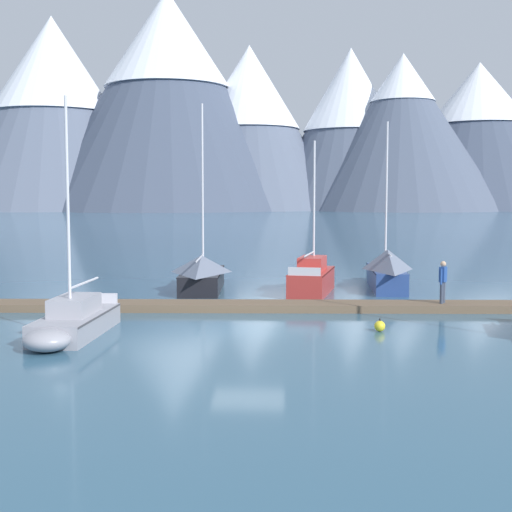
{
  "coord_description": "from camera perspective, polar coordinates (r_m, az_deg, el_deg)",
  "views": [
    {
      "loc": [
        1.32,
        -23.78,
        4.59
      ],
      "look_at": [
        0.0,
        6.0,
        2.0
      ],
      "focal_mm": 49.08,
      "sensor_mm": 36.0,
      "label": 1
    }
  ],
  "objects": [
    {
      "name": "dock",
      "position": [
        28.16,
        -0.18,
        -4.12
      ],
      "size": [
        24.44,
        2.48,
        0.3
      ],
      "color": "brown",
      "rests_on": "ground"
    },
    {
      "name": "mountain_east_summit",
      "position": [
        230.66,
        7.68,
        10.59
      ],
      "size": [
        56.25,
        56.25,
        51.56
      ],
      "color": "#4C566B",
      "rests_on": "ground"
    },
    {
      "name": "sailboat_mid_dock_starboard",
      "position": [
        33.39,
        4.71,
        -1.77
      ],
      "size": [
        2.53,
        6.1,
        7.15
      ],
      "color": "#B2332D",
      "rests_on": "ground"
    },
    {
      "name": "ground_plane",
      "position": [
        24.25,
        -0.63,
        -5.94
      ],
      "size": [
        700.0,
        700.0,
        0.0
      ],
      "primitive_type": "plane",
      "color": "#335B75"
    },
    {
      "name": "sailboat_second_berth",
      "position": [
        23.55,
        -14.74,
        -5.17
      ],
      "size": [
        1.85,
        5.69,
        7.71
      ],
      "color": "#93939E",
      "rests_on": "ground"
    },
    {
      "name": "person_on_dock",
      "position": [
        28.78,
        14.99,
        -1.85
      ],
      "size": [
        0.38,
        0.52,
        1.69
      ],
      "color": "#384256",
      "rests_on": "dock"
    },
    {
      "name": "sailboat_far_berth",
      "position": [
        35.06,
        10.54,
        -1.1
      ],
      "size": [
        1.88,
        6.77,
        8.19
      ],
      "color": "navy",
      "rests_on": "ground"
    },
    {
      "name": "sailboat_mid_dock_port",
      "position": [
        34.25,
        -4.36,
        -1.38
      ],
      "size": [
        2.26,
        7.35,
        9.0
      ],
      "color": "black",
      "rests_on": "ground"
    },
    {
      "name": "mountain_rear_spur",
      "position": [
        222.79,
        11.82,
        9.95
      ],
      "size": [
        61.8,
        61.8,
        47.79
      ],
      "color": "#4C566B",
      "rests_on": "ground"
    },
    {
      "name": "mountain_central_massif",
      "position": [
        229.89,
        -7.2,
        12.83
      ],
      "size": [
        85.91,
        85.91,
        69.11
      ],
      "color": "#424C60",
      "rests_on": "ground"
    },
    {
      "name": "mooring_buoy_channel_marker",
      "position": [
        24.1,
        10.05,
        -5.64
      ],
      "size": [
        0.37,
        0.37,
        0.45
      ],
      "color": "yellow",
      "rests_on": "ground"
    },
    {
      "name": "mountain_north_horn",
      "position": [
        246.77,
        17.65,
        9.53
      ],
      "size": [
        75.02,
        75.02,
        48.34
      ],
      "color": "#424C60",
      "rests_on": "ground"
    },
    {
      "name": "mountain_west_summit",
      "position": [
        237.07,
        -16.2,
        11.51
      ],
      "size": [
        74.65,
        74.65,
        61.18
      ],
      "color": "slate",
      "rests_on": "ground"
    },
    {
      "name": "mountain_shoulder_ridge",
      "position": [
        229.26,
        -0.55,
        10.79
      ],
      "size": [
        61.3,
        61.3,
        52.49
      ],
      "color": "slate",
      "rests_on": "ground"
    }
  ]
}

